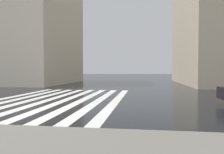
% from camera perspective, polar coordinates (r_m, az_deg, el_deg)
% --- Properties ---
extents(ground_plane, '(220.00, 220.00, 0.00)m').
position_cam_1_polar(ground_plane, '(9.89, -14.43, -8.53)').
color(ground_plane, black).
extents(zebra_crossing, '(13.00, 7.50, 0.01)m').
position_cam_1_polar(zebra_crossing, '(14.05, -13.19, -5.50)').
color(zebra_crossing, silver).
rests_on(zebra_crossing, ground_plane).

